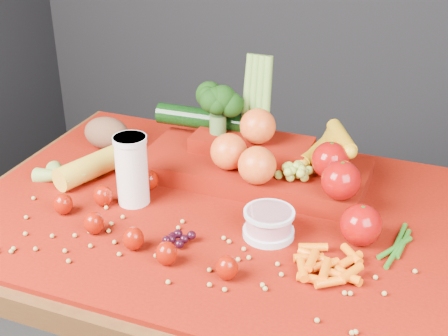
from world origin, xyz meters
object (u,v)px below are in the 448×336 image
(yogurt_bowl, at_px, (269,223))
(milk_glass, at_px, (132,168))
(table, at_px, (221,249))
(produce_mound, at_px, (264,157))

(yogurt_bowl, bearing_deg, milk_glass, 176.67)
(table, distance_m, yogurt_bowl, 0.20)
(yogurt_bowl, bearing_deg, produce_mound, 111.11)
(milk_glass, xyz_separation_m, produce_mound, (0.23, 0.19, -0.02))
(milk_glass, height_order, produce_mound, produce_mound)
(yogurt_bowl, bearing_deg, table, 154.43)
(milk_glass, xyz_separation_m, yogurt_bowl, (0.31, -0.02, -0.05))
(table, xyz_separation_m, yogurt_bowl, (0.13, -0.06, 0.14))
(milk_glass, distance_m, produce_mound, 0.30)
(table, xyz_separation_m, produce_mound, (0.05, 0.15, 0.17))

